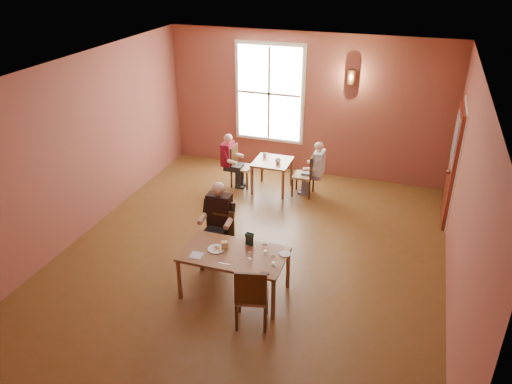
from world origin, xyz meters
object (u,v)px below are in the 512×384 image
(chair_diner_white, at_px, (303,174))
(chair_diner_maroon, at_px, (242,166))
(chair_diner_main, at_px, (219,239))
(diner_white, at_px, (305,170))
(main_table, at_px, (235,273))
(chair_empty, at_px, (252,294))
(diner_maroon, at_px, (241,161))
(diner_main, at_px, (218,229))
(second_table, at_px, (272,175))

(chair_diner_white, xyz_separation_m, chair_diner_maroon, (-1.30, 0.00, -0.01))
(chair_diner_main, height_order, diner_white, diner_white)
(main_table, xyz_separation_m, chair_diner_white, (0.17, 3.40, 0.09))
(chair_empty, distance_m, diner_maroon, 4.22)
(chair_diner_main, distance_m, chair_empty, 1.49)
(diner_main, distance_m, chair_empty, 1.48)
(second_table, bearing_deg, diner_maroon, 180.00)
(chair_empty, bearing_deg, diner_main, 115.94)
(main_table, relative_size, diner_main, 1.18)
(chair_empty, distance_m, diner_white, 3.92)
(chair_empty, height_order, diner_white, diner_white)
(diner_maroon, bearing_deg, chair_diner_main, 13.44)
(chair_diner_main, bearing_deg, diner_main, 90.00)
(main_table, bearing_deg, diner_main, 128.88)
(chair_diner_white, bearing_deg, main_table, 177.07)
(second_table, distance_m, diner_maroon, 0.72)
(chair_diner_main, relative_size, chair_diner_white, 0.97)
(diner_white, bearing_deg, chair_diner_main, 165.62)
(main_table, xyz_separation_m, chair_diner_maroon, (-1.13, 3.40, 0.09))
(second_table, xyz_separation_m, diner_maroon, (-0.68, 0.00, 0.23))
(diner_main, xyz_separation_m, diner_white, (0.70, 2.78, -0.08))
(chair_diner_maroon, xyz_separation_m, diner_maroon, (-0.03, 0.00, 0.12))
(chair_empty, xyz_separation_m, chair_diner_maroon, (-1.57, 3.91, -0.04))
(second_table, distance_m, chair_diner_maroon, 0.66)
(chair_diner_main, height_order, chair_diner_white, chair_diner_white)
(diner_main, distance_m, second_table, 2.79)
(diner_main, relative_size, chair_diner_white, 1.42)
(main_table, xyz_separation_m, diner_main, (-0.50, 0.62, 0.28))
(chair_diner_main, relative_size, diner_maroon, 0.78)
(diner_white, bearing_deg, chair_diner_white, 90.00)
(chair_empty, bearing_deg, chair_diner_white, 80.10)
(diner_white, xyz_separation_m, diner_maroon, (-1.36, 0.00, 0.00))
(main_table, distance_m, chair_empty, 0.69)
(diner_main, height_order, diner_white, diner_main)
(chair_empty, distance_m, second_table, 4.02)
(chair_diner_maroon, relative_size, diner_maroon, 0.78)
(chair_diner_main, relative_size, diner_white, 0.78)
(diner_main, height_order, diner_maroon, diner_main)
(chair_diner_main, distance_m, diner_main, 0.20)
(chair_diner_maroon, distance_m, diner_maroon, 0.12)
(main_table, relative_size, chair_diner_white, 1.67)
(diner_main, xyz_separation_m, chair_diner_white, (0.67, 2.78, -0.18))
(chair_empty, height_order, second_table, chair_empty)
(chair_empty, xyz_separation_m, second_table, (-0.92, 3.91, -0.14))
(main_table, bearing_deg, chair_diner_white, 87.07)
(second_table, bearing_deg, chair_diner_main, -90.50)
(chair_diner_white, distance_m, chair_diner_maroon, 1.30)
(diner_white, bearing_deg, main_table, 176.57)
(main_table, distance_m, chair_diner_maroon, 3.58)
(main_table, height_order, second_table, main_table)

